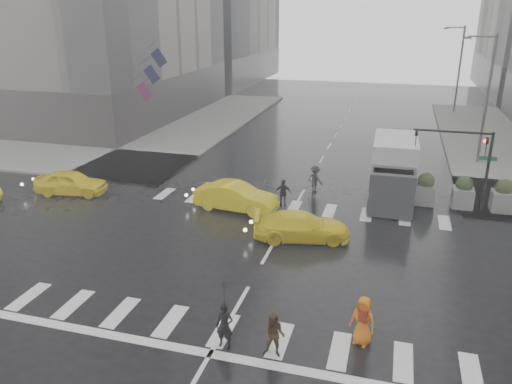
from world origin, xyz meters
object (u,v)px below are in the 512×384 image
(traffic_signal_pole, at_px, (470,155))
(taxi_mid, at_px, (236,197))
(taxi_front, at_px, (71,182))
(pedestrian_brown, at_px, (274,335))
(pedestrian_orange, at_px, (363,321))
(box_truck, at_px, (394,169))

(traffic_signal_pole, bearing_deg, taxi_mid, -164.80)
(taxi_front, bearing_deg, pedestrian_brown, -135.35)
(traffic_signal_pole, distance_m, pedestrian_brown, 16.57)
(taxi_mid, bearing_deg, pedestrian_orange, -137.19)
(traffic_signal_pole, bearing_deg, box_truck, 168.35)
(traffic_signal_pole, xyz_separation_m, taxi_front, (-22.38, -3.54, -2.49))
(taxi_front, height_order, box_truck, box_truck)
(pedestrian_brown, height_order, taxi_mid, pedestrian_brown)
(taxi_front, bearing_deg, taxi_mid, -97.58)
(box_truck, bearing_deg, pedestrian_orange, -93.07)
(pedestrian_brown, xyz_separation_m, taxi_mid, (-5.02, 11.54, -0.00))
(taxi_front, relative_size, box_truck, 0.65)
(pedestrian_orange, height_order, box_truck, box_truck)
(pedestrian_brown, height_order, taxi_front, pedestrian_brown)
(pedestrian_brown, relative_size, taxi_front, 0.36)
(pedestrian_orange, distance_m, box_truck, 14.24)
(pedestrian_brown, distance_m, taxi_mid, 12.58)
(pedestrian_brown, relative_size, taxi_mid, 0.33)
(taxi_front, relative_size, taxi_mid, 0.92)
(traffic_signal_pole, distance_m, pedestrian_orange, 14.29)
(pedestrian_orange, relative_size, taxi_front, 0.41)
(traffic_signal_pole, relative_size, taxi_mid, 0.98)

